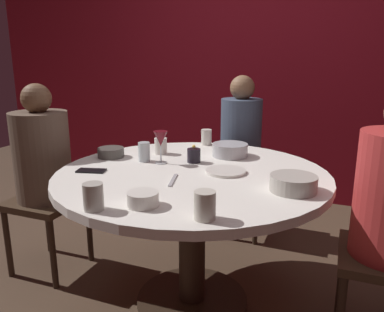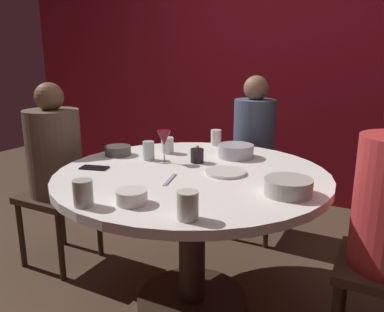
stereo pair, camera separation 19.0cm
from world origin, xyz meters
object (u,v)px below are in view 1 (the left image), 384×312
dining_table (192,199)px  cup_by_right_diner (161,146)px  wine_glass (161,140)px  cup_near_candle (205,205)px  dinner_plate (226,171)px  bowl_sauce_side (111,152)px  bowl_salad_center (293,183)px  cup_by_left_diner (206,137)px  cell_phone (91,171)px  bowl_serving_large (230,150)px  cup_far_edge (144,152)px  candle_holder (194,155)px  seated_diner_back (241,139)px  seated_diner_left (42,159)px  cup_center_front (93,197)px  bowl_small_white (143,199)px

dining_table → cup_by_right_diner: cup_by_right_diner is taller
wine_glass → cup_near_candle: size_ratio=1.70×
dinner_plate → bowl_sauce_side: size_ratio=1.34×
dining_table → wine_glass: 0.36m
bowl_salad_center → cup_by_right_diner: 0.90m
cup_by_left_diner → cup_by_right_diner: bearing=-118.1°
cell_phone → bowl_serving_large: 0.79m
cup_far_edge → bowl_sauce_side: bearing=178.0°
candle_holder → cup_by_left_diner: size_ratio=0.96×
candle_holder → cup_far_edge: (-0.26, -0.08, 0.01)m
cup_far_edge → candle_holder: bearing=16.9°
dining_table → cup_near_candle: cup_near_candle is taller
seated_diner_back → dining_table: bearing=0.0°
cup_far_edge → seated_diner_back: bearing=70.1°
dinner_plate → cup_far_edge: size_ratio=1.90×
dining_table → cell_phone: cell_phone is taller
seated_diner_back → bowl_sauce_side: (-0.54, -0.87, 0.05)m
seated_diner_left → candle_holder: seated_diner_left is taller
seated_diner_back → candle_holder: (-0.06, -0.80, 0.06)m
seated_diner_back → bowl_salad_center: seated_diner_back is taller
bowl_salad_center → cell_phone: bearing=-175.5°
dinner_plate → cup_near_candle: 0.58m
candle_holder → cup_near_candle: bearing=-65.7°
candle_holder → bowl_salad_center: candle_holder is taller
seated_diner_left → bowl_serving_large: bearing=19.3°
candle_holder → cup_far_edge: 0.27m
candle_holder → cup_center_front: bearing=-97.7°
cell_phone → seated_diner_left: bearing=-125.6°
dining_table → wine_glass: (-0.21, 0.08, 0.28)m
wine_glass → cup_far_edge: wine_glass is taller
dinner_plate → cup_far_edge: bearing=174.9°
candle_holder → cup_near_candle: 0.76m
dining_table → wine_glass: bearing=159.0°
bowl_salad_center → bowl_small_white: bowl_salad_center is taller
cup_center_front → cup_by_left_diner: bearing=88.9°
wine_glass → bowl_sauce_side: wine_glass is taller
bowl_serving_large → dinner_plate: bearing=-77.3°
candle_holder → bowl_small_white: size_ratio=0.79×
cup_by_right_diner → bowl_salad_center: bearing=-25.1°
seated_diner_back → dinner_plate: (0.16, -0.92, 0.03)m
dinner_plate → bowl_salad_center: (0.35, -0.15, 0.03)m
cup_center_front → dinner_plate: bearing=63.4°
dinner_plate → cell_phone: size_ratio=1.43×
candle_holder → bowl_sauce_side: bearing=-171.6°
bowl_small_white → bowl_sauce_side: same height
seated_diner_left → cell_phone: (0.49, -0.19, 0.03)m
dinner_plate → cup_far_edge: (-0.48, 0.04, 0.05)m
dining_table → bowl_serving_large: 0.42m
candle_holder → dinner_plate: candle_holder is taller
bowl_serving_large → cell_phone: bearing=-135.3°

